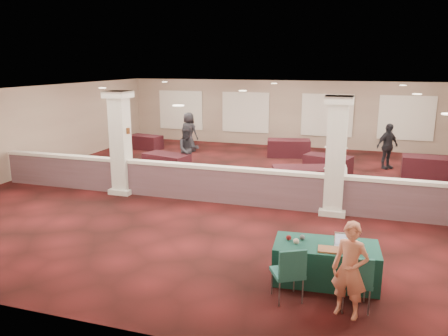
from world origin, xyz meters
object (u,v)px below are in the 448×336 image
(attendee_d, at_px, (189,132))
(far_table_back_left, at_px, (145,142))
(conf_chair_side, at_px, (290,270))
(far_table_back_right, at_px, (429,167))
(woman, at_px, (350,270))
(attendee_c, at_px, (387,146))
(far_table_front_center, at_px, (305,180))
(far_table_front_left, at_px, (167,163))
(near_table, at_px, (325,263))
(far_table_front_right, at_px, (328,164))
(attendee_a, at_px, (188,150))
(attendee_b, at_px, (335,169))
(far_table_back_center, at_px, (289,148))
(conf_chair_main, at_px, (356,278))

(attendee_d, bearing_deg, far_table_back_left, 14.53)
(conf_chair_side, xyz_separation_m, far_table_back_right, (3.43, 9.94, -0.22))
(woman, xyz_separation_m, attendee_c, (1.03, 11.03, 0.08))
(far_table_front_center, bearing_deg, woman, -76.97)
(attendee_c, xyz_separation_m, attendee_d, (-8.61, 0.81, 0.02))
(woman, bearing_deg, far_table_front_left, 147.86)
(near_table, distance_m, far_table_front_center, 5.87)
(far_table_front_center, bearing_deg, far_table_front_right, 79.51)
(woman, height_order, attendee_a, attendee_a)
(attendee_a, relative_size, attendee_b, 0.94)
(far_table_front_left, height_order, attendee_b, attendee_b)
(conf_chair_side, height_order, far_table_back_left, conf_chair_side)
(far_table_front_center, xyz_separation_m, far_table_back_left, (-8.24, 4.97, -0.08))
(far_table_back_center, distance_m, attendee_d, 4.64)
(far_table_front_left, bearing_deg, far_table_back_right, 13.06)
(far_table_front_center, relative_size, attendee_a, 1.18)
(far_table_front_left, distance_m, far_table_back_left, 4.87)
(conf_chair_side, xyz_separation_m, attendee_b, (0.32, 6.40, 0.30))
(conf_chair_side, relative_size, attendee_c, 0.57)
(conf_chair_side, distance_m, attendee_d, 13.45)
(near_table, height_order, conf_chair_main, conf_chair_main)
(attendee_a, height_order, attendee_c, attendee_c)
(conf_chair_side, height_order, attendee_b, attendee_b)
(near_table, xyz_separation_m, far_table_front_center, (-1.13, 5.76, 0.04))
(far_table_back_left, height_order, attendee_a, attendee_a)
(near_table, relative_size, conf_chair_side, 1.90)
(far_table_front_left, distance_m, attendee_b, 6.40)
(far_table_back_center, bearing_deg, attendee_b, -67.52)
(attendee_a, distance_m, attendee_d, 3.88)
(far_table_front_right, relative_size, attendee_a, 0.99)
(far_table_front_right, height_order, attendee_a, attendee_a)
(near_table, distance_m, attendee_c, 10.08)
(far_table_front_right, bearing_deg, conf_chair_side, -89.41)
(attendee_c, bearing_deg, far_table_back_right, -77.39)
(attendee_c, bearing_deg, far_table_back_center, 121.89)
(far_table_front_left, xyz_separation_m, far_table_back_right, (9.34, 2.17, 0.02))
(attendee_a, bearing_deg, conf_chair_main, -83.60)
(conf_chair_main, relative_size, woman, 0.62)
(conf_chair_main, xyz_separation_m, attendee_a, (-6.26, 8.07, 0.26))
(far_table_front_right, bearing_deg, attendee_c, 35.47)
(near_table, xyz_separation_m, attendee_b, (-0.21, 5.46, 0.53))
(far_table_front_center, xyz_separation_m, far_table_front_right, (0.50, 2.70, -0.07))
(far_table_front_right, relative_size, far_table_back_right, 0.91)
(attendee_a, bearing_deg, far_table_back_left, 104.48)
(conf_chair_main, distance_m, attendee_c, 10.90)
(far_table_front_left, relative_size, far_table_front_center, 0.86)
(conf_chair_main, bearing_deg, far_table_front_center, 94.84)
(far_table_back_right, bearing_deg, far_table_front_left, -166.94)
(attendee_b, distance_m, attendee_c, 4.81)
(near_table, height_order, conf_chair_side, conf_chair_side)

